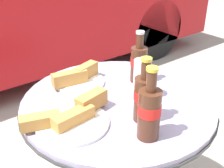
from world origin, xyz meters
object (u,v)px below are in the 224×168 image
at_px(cola_bottle_left, 144,97).
at_px(lunch_plate_near, 79,78).
at_px(cola_bottle_center, 149,111).
at_px(drinking_glass, 142,81).
at_px(cola_bottle_right, 139,62).
at_px(bistro_table, 118,124).
at_px(lunch_plate_far, 72,117).
at_px(parked_car, 3,5).

xyz_separation_m(cola_bottle_left, lunch_plate_near, (-0.04, 0.36, -0.07)).
distance_m(cola_bottle_center, drinking_glass, 0.25).
height_order(cola_bottle_left, cola_bottle_right, cola_bottle_left).
bearing_deg(bistro_table, drinking_glass, -27.43).
bearing_deg(cola_bottle_center, lunch_plate_near, 87.73).
xyz_separation_m(cola_bottle_left, lunch_plate_far, (-0.21, 0.13, -0.07)).
bearing_deg(cola_bottle_right, lunch_plate_near, 148.37).
relative_size(bistro_table, drinking_glass, 4.87).
bearing_deg(parked_car, cola_bottle_right, -92.68).
relative_size(bistro_table, parked_car, 0.18).
bearing_deg(lunch_plate_far, cola_bottle_left, -32.48).
distance_m(bistro_table, drinking_glass, 0.21).
relative_size(lunch_plate_near, parked_car, 0.05).
distance_m(bistro_table, cola_bottle_left, 0.26).
bearing_deg(lunch_plate_near, bistro_table, -75.34).
distance_m(cola_bottle_right, lunch_plate_near, 0.27).
height_order(lunch_plate_near, lunch_plate_far, same).
height_order(cola_bottle_left, lunch_plate_far, cola_bottle_left).
bearing_deg(cola_bottle_right, bistro_table, -158.04).
relative_size(cola_bottle_left, lunch_plate_near, 1.01).
relative_size(drinking_glass, lunch_plate_far, 0.48).
relative_size(drinking_glass, parked_car, 0.04).
xyz_separation_m(cola_bottle_right, parked_car, (0.10, 2.07, -0.12)).
bearing_deg(cola_bottle_left, cola_bottle_center, -124.46).
distance_m(lunch_plate_near, lunch_plate_far, 0.29).
relative_size(bistro_table, lunch_plate_near, 3.34).
bearing_deg(cola_bottle_right, cola_bottle_center, -127.80).
bearing_deg(cola_bottle_center, parked_car, 81.99).
bearing_deg(lunch_plate_near, cola_bottle_right, -31.63).
height_order(bistro_table, lunch_plate_near, lunch_plate_near).
relative_size(cola_bottle_left, lunch_plate_far, 0.70).
height_order(cola_bottle_right, lunch_plate_near, cola_bottle_right).
bearing_deg(lunch_plate_near, parked_car, 80.69).
distance_m(bistro_table, lunch_plate_near, 0.26).
relative_size(lunch_plate_near, lunch_plate_far, 0.70).
bearing_deg(drinking_glass, cola_bottle_center, -127.94).
bearing_deg(cola_bottle_left, bistro_table, 84.20).
bearing_deg(parked_car, cola_bottle_left, -96.95).
bearing_deg(lunch_plate_far, lunch_plate_near, 53.99).
bearing_deg(parked_car, lunch_plate_far, -102.63).
bearing_deg(drinking_glass, bistro_table, 152.57).
distance_m(bistro_table, cola_bottle_center, 0.33).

